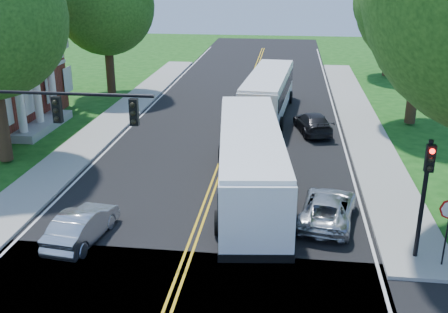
% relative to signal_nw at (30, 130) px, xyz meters
% --- Properties ---
extents(road, '(14.00, 96.00, 0.01)m').
position_rel_signal_nw_xyz_m(road, '(5.86, 11.57, -4.37)').
color(road, black).
rests_on(road, ground).
extents(center_line, '(0.36, 70.00, 0.01)m').
position_rel_signal_nw_xyz_m(center_line, '(5.86, 15.57, -4.36)').
color(center_line, gold).
rests_on(center_line, road).
extents(edge_line_w, '(0.12, 70.00, 0.01)m').
position_rel_signal_nw_xyz_m(edge_line_w, '(-0.94, 15.57, -4.36)').
color(edge_line_w, silver).
rests_on(edge_line_w, road).
extents(edge_line_e, '(0.12, 70.00, 0.01)m').
position_rel_signal_nw_xyz_m(edge_line_e, '(12.66, 15.57, -4.36)').
color(edge_line_e, silver).
rests_on(edge_line_e, road).
extents(sidewalk_nw, '(2.60, 40.00, 0.15)m').
position_rel_signal_nw_xyz_m(sidewalk_nw, '(-2.44, 18.57, -4.30)').
color(sidewalk_nw, gray).
rests_on(sidewalk_nw, ground).
extents(sidewalk_ne, '(2.60, 40.00, 0.15)m').
position_rel_signal_nw_xyz_m(sidewalk_ne, '(14.16, 18.57, -4.30)').
color(sidewalk_ne, gray).
rests_on(sidewalk_ne, ground).
extents(tree_west_far, '(7.60, 7.60, 10.67)m').
position_rel_signal_nw_xyz_m(tree_west_far, '(-5.14, 23.57, 2.62)').
color(tree_west_far, '#322214').
rests_on(tree_west_far, ground).
extents(tree_east_mid, '(8.40, 8.40, 11.93)m').
position_rel_signal_nw_xyz_m(tree_east_mid, '(17.36, 17.57, 3.48)').
color(tree_east_mid, '#322214').
rests_on(tree_east_mid, ground).
extents(tree_east_far, '(7.20, 7.20, 10.34)m').
position_rel_signal_nw_xyz_m(tree_east_far, '(18.36, 33.57, 2.48)').
color(tree_east_far, '#322214').
rests_on(tree_east_far, ground).
extents(signal_nw, '(7.15, 0.46, 5.66)m').
position_rel_signal_nw_xyz_m(signal_nw, '(0.00, 0.00, 0.00)').
color(signal_nw, black).
rests_on(signal_nw, ground).
extents(signal_ne, '(0.30, 0.46, 4.40)m').
position_rel_signal_nw_xyz_m(signal_ne, '(14.06, 0.01, -1.41)').
color(signal_ne, black).
rests_on(signal_ne, ground).
extents(bus_lead, '(4.12, 12.65, 3.22)m').
position_rel_signal_nw_xyz_m(bus_lead, '(7.68, 4.93, -2.67)').
color(bus_lead, white).
rests_on(bus_lead, road).
extents(bus_follow, '(3.46, 11.78, 3.00)m').
position_rel_signal_nw_xyz_m(bus_follow, '(7.87, 18.69, -2.78)').
color(bus_follow, white).
rests_on(bus_follow, road).
extents(hatchback, '(1.80, 4.04, 1.29)m').
position_rel_signal_nw_xyz_m(hatchback, '(1.65, -0.11, -3.72)').
color(hatchback, '#B7BABF').
rests_on(hatchback, road).
extents(suv, '(2.81, 4.76, 1.24)m').
position_rel_signal_nw_xyz_m(suv, '(11.07, 2.68, -3.75)').
color(suv, '#B5B8BD').
rests_on(suv, road).
extents(dark_sedan, '(2.66, 4.68, 1.28)m').
position_rel_signal_nw_xyz_m(dark_sedan, '(10.88, 15.01, -3.73)').
color(dark_sedan, black).
rests_on(dark_sedan, road).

